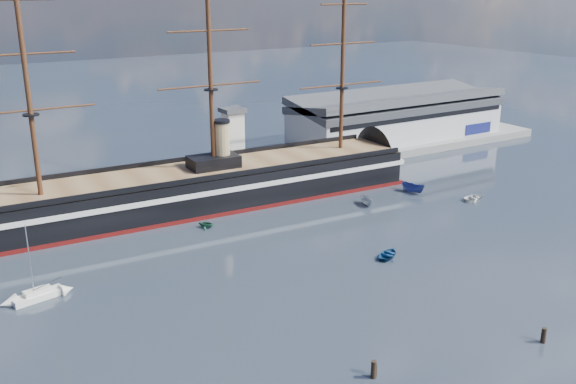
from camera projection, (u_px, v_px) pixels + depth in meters
ground at (299, 225)px, 121.64m from camera, size 600.00×600.00×0.00m
quay at (254, 172)px, 155.80m from camera, size 180.00×18.00×2.00m
warehouse at (397, 117)px, 180.37m from camera, size 63.00×21.00×11.60m
quay_tower at (233, 139)px, 146.88m from camera, size 5.00×5.00×15.00m
warship at (198, 188)px, 130.77m from camera, size 113.22×20.11×53.94m
sailboat at (38, 295)px, 92.98m from camera, size 7.57×3.51×11.67m
motorboat_b at (388, 257)px, 107.56m from camera, size 2.70×3.46×1.51m
motorboat_c at (367, 205)px, 132.62m from camera, size 5.80×3.38×2.19m
motorboat_d at (207, 228)px, 120.44m from camera, size 5.34×5.26×1.92m
motorboat_e at (474, 200)px, 135.90m from camera, size 1.38×3.32×1.54m
motorboat_f at (413, 193)px, 140.68m from camera, size 7.11×4.04×2.69m
piling_near_left at (373, 378)px, 74.64m from camera, size 0.64×0.64×2.95m
piling_near_mid at (543, 342)px, 81.98m from camera, size 0.64×0.64×2.76m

